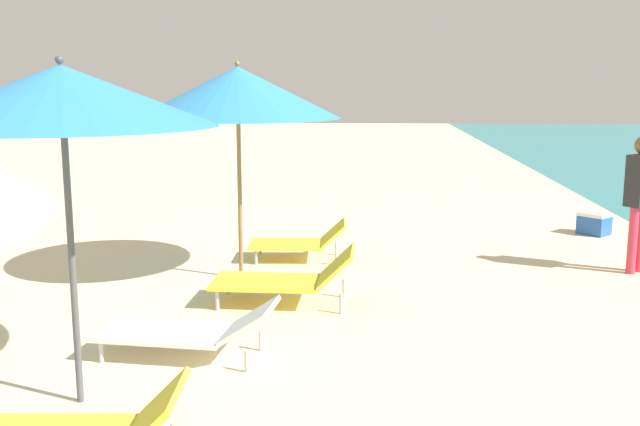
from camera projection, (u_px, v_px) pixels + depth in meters
umbrella_second at (62, 96)px, 4.99m from camera, size 2.15×2.15×2.51m
lounger_second_shoreside at (189, 330)px, 6.21m from camera, size 1.59×0.73×0.51m
umbrella_farthest at (238, 92)px, 8.37m from camera, size 2.38×2.38×2.56m
lounger_farthest_shoreside at (300, 241)px, 9.60m from camera, size 1.29×0.69×0.52m
lounger_farthest_inland at (287, 278)px, 7.69m from camera, size 1.51×0.70×0.61m
cooler_box at (594, 223)px, 11.21m from camera, size 0.55×0.55×0.34m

